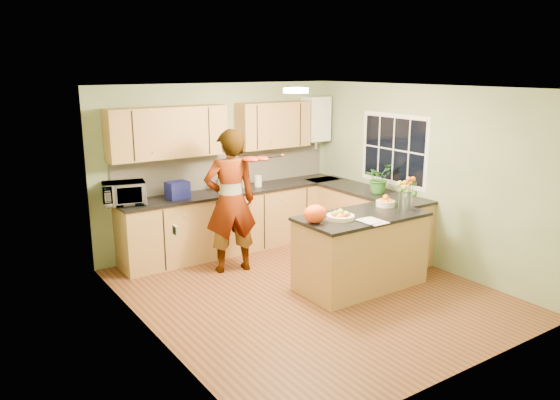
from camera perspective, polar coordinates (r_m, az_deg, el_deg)
floor at (r=6.90m, az=3.01°, el=-9.59°), size 4.50×4.50×0.00m
ceiling at (r=6.34m, az=3.30°, el=11.63°), size 4.00×4.50×0.02m
wall_back at (r=8.37m, az=-6.23°, el=3.48°), size 4.00×0.02×2.50m
wall_front at (r=4.98m, az=19.06°, el=-4.37°), size 4.00×0.02×2.50m
wall_left at (r=5.57m, az=-13.50°, el=-2.09°), size 0.02×4.50×2.50m
wall_right at (r=7.86m, az=14.85°, el=2.42°), size 0.02×4.50×2.50m
back_counter at (r=8.34m, az=-4.51°, el=-2.02°), size 3.64×0.62×0.94m
right_counter at (r=8.40m, az=8.82°, el=-2.03°), size 0.62×2.24×0.94m
splashback at (r=8.41m, az=-5.57°, el=3.20°), size 3.60×0.02×0.52m
upper_cabinets at (r=8.06m, az=-6.87°, el=7.38°), size 3.20×0.34×0.70m
boiler at (r=9.07m, az=3.77°, el=8.45°), size 0.40×0.30×0.86m
window_right at (r=8.20m, az=11.79°, el=5.18°), size 0.01×1.30×1.05m
light_switch at (r=5.02m, az=-10.91°, el=-3.09°), size 0.02×0.09×0.09m
ceiling_lamp at (r=6.58m, az=1.68°, el=11.39°), size 0.30×0.30×0.07m
peninsula_island at (r=6.99m, az=8.43°, el=-5.26°), size 1.65×0.84×0.94m
fruit_dish at (r=6.61m, az=6.34°, el=-1.59°), size 0.34×0.34×0.12m
orange_bowl at (r=7.31m, az=10.96°, el=-0.16°), size 0.25×0.25×0.14m
flower_vase at (r=7.06m, az=13.24°, el=1.57°), size 0.28×0.28×0.52m
orange_bag at (r=6.42m, az=3.68°, el=-1.45°), size 0.36×0.34×0.22m
papers at (r=6.57m, az=9.69°, el=-2.18°), size 0.24×0.33×0.01m
violinist at (r=7.34m, az=-5.20°, el=-0.15°), size 0.80×0.62×1.95m
violin at (r=7.13m, az=-3.03°, el=4.28°), size 0.59×0.52×0.15m
microwave at (r=7.55m, az=-15.99°, el=0.67°), size 0.62×0.49×0.30m
blue_box at (r=7.74m, az=-10.66°, el=1.04°), size 0.32×0.25×0.24m
kettle at (r=8.07m, az=-6.29°, el=1.66°), size 0.15×0.15×0.27m
jar_cream at (r=8.34m, az=-3.66°, el=1.87°), size 0.12×0.12×0.16m
jar_white at (r=8.37m, az=-2.30°, el=2.00°), size 0.14×0.14×0.17m
potted_plant at (r=8.06m, az=10.25°, el=2.29°), size 0.45×0.40×0.44m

